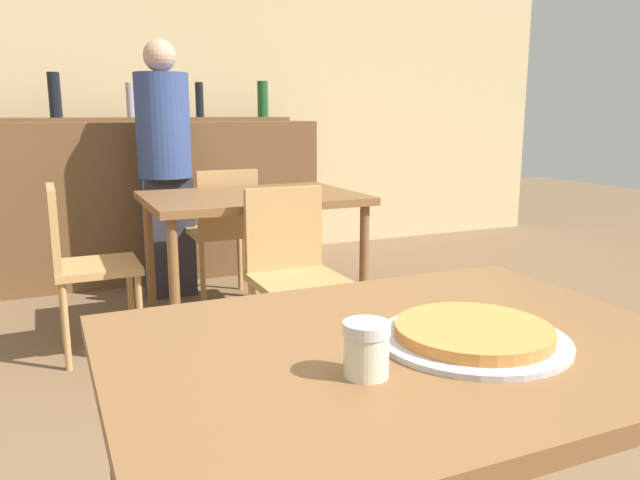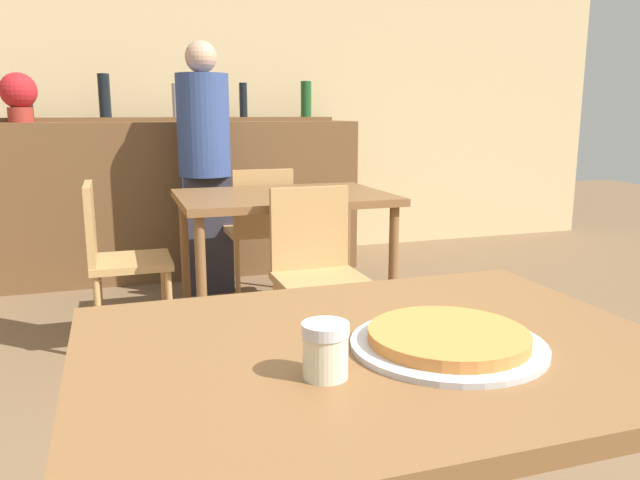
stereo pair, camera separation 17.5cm
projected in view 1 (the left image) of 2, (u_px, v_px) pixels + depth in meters
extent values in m
cube|color=#D1B784|center=(123.00, 86.00, 4.84)|extent=(8.00, 0.05, 2.80)
cube|color=brown|center=(403.00, 350.00, 1.26)|extent=(1.18, 0.87, 0.04)
cylinder|color=brown|center=(484.00, 398.00, 1.89)|extent=(0.05, 0.05, 0.71)
cube|color=brown|center=(252.00, 198.00, 3.36)|extent=(1.13, 0.82, 0.04)
cylinder|color=brown|center=(175.00, 294.00, 2.93)|extent=(0.05, 0.05, 0.73)
cylinder|color=brown|center=(364.00, 272.00, 3.33)|extent=(0.05, 0.05, 0.73)
cylinder|color=brown|center=(150.00, 262.00, 3.55)|extent=(0.05, 0.05, 0.73)
cylinder|color=brown|center=(312.00, 247.00, 3.95)|extent=(0.05, 0.05, 0.73)
cube|color=brown|center=(139.00, 201.00, 4.56)|extent=(2.60, 0.56, 1.14)
cube|color=brown|center=(132.00, 119.00, 4.57)|extent=(2.39, 0.24, 0.03)
cylinder|color=black|center=(55.00, 95.00, 4.33)|extent=(0.08, 0.08, 0.31)
cylinder|color=#9999A3|center=(131.00, 100.00, 4.54)|extent=(0.06, 0.06, 0.25)
cylinder|color=black|center=(199.00, 100.00, 4.74)|extent=(0.06, 0.06, 0.26)
cylinder|color=#1E5123|center=(263.00, 99.00, 4.94)|extent=(0.09, 0.09, 0.28)
cube|color=tan|center=(299.00, 281.00, 2.83)|extent=(0.40, 0.40, 0.04)
cube|color=tan|center=(284.00, 228.00, 2.95)|extent=(0.38, 0.04, 0.39)
cylinder|color=tan|center=(277.00, 348.00, 2.66)|extent=(0.03, 0.03, 0.43)
cylinder|color=tan|center=(348.00, 337.00, 2.80)|extent=(0.03, 0.03, 0.43)
cylinder|color=tan|center=(252.00, 324.00, 2.96)|extent=(0.03, 0.03, 0.43)
cylinder|color=tan|center=(318.00, 315.00, 3.10)|extent=(0.03, 0.03, 0.43)
cube|color=tan|center=(221.00, 232.00, 4.01)|extent=(0.40, 0.40, 0.04)
cube|color=tan|center=(228.00, 202.00, 3.81)|extent=(0.38, 0.04, 0.39)
cylinder|color=tan|center=(240.00, 259.00, 4.28)|extent=(0.03, 0.03, 0.43)
cylinder|color=tan|center=(191.00, 264.00, 4.14)|extent=(0.03, 0.03, 0.43)
cylinder|color=tan|center=(255.00, 270.00, 3.98)|extent=(0.03, 0.03, 0.43)
cylinder|color=tan|center=(203.00, 276.00, 3.84)|extent=(0.03, 0.03, 0.43)
cube|color=tan|center=(97.00, 267.00, 3.10)|extent=(0.40, 0.40, 0.04)
cube|color=tan|center=(54.00, 227.00, 2.98)|extent=(0.04, 0.38, 0.39)
cylinder|color=tan|center=(140.00, 317.00, 3.06)|extent=(0.03, 0.03, 0.43)
cylinder|color=tan|center=(131.00, 299.00, 3.36)|extent=(0.03, 0.03, 0.43)
cylinder|color=tan|center=(66.00, 327.00, 2.92)|extent=(0.03, 0.03, 0.43)
cylinder|color=tan|center=(63.00, 307.00, 3.23)|extent=(0.03, 0.03, 0.43)
cylinder|color=#B7B7BC|center=(473.00, 340.00, 1.25)|extent=(0.38, 0.38, 0.01)
cylinder|color=#CC7A38|center=(473.00, 331.00, 1.25)|extent=(0.31, 0.31, 0.02)
cylinder|color=beige|center=(366.00, 355.00, 1.09)|extent=(0.08, 0.08, 0.08)
cylinder|color=silver|center=(367.00, 328.00, 1.08)|extent=(0.08, 0.08, 0.02)
cube|color=#2D2D38|center=(169.00, 237.00, 4.12)|extent=(0.32, 0.18, 0.79)
cylinder|color=#33477F|center=(163.00, 126.00, 3.97)|extent=(0.34, 0.34, 0.66)
sphere|color=tan|center=(160.00, 56.00, 3.88)|extent=(0.20, 0.20, 0.20)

